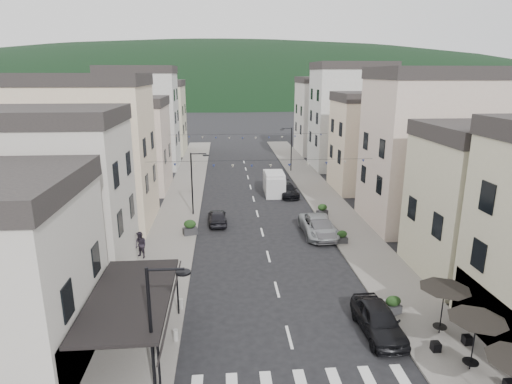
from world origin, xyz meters
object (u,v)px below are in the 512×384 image
at_px(pedestrian_a, 166,273).
at_px(parked_car_b, 320,229).
at_px(parked_car_e, 218,217).
at_px(parked_car_a, 378,320).
at_px(parked_car_d, 287,190).
at_px(delivery_van, 274,183).
at_px(parked_car_c, 319,226).
at_px(pedestrian_b, 141,245).

bearing_deg(pedestrian_a, parked_car_b, 3.14).
height_order(parked_car_b, parked_car_e, parked_car_b).
bearing_deg(parked_car_a, parked_car_e, 114.37).
distance_m(parked_car_e, pedestrian_a, 11.79).
bearing_deg(parked_car_a, parked_car_d, 90.50).
distance_m(parked_car_a, delivery_van, 27.14).
bearing_deg(parked_car_d, parked_car_c, -92.43).
height_order(parked_car_a, delivery_van, delivery_van).
relative_size(parked_car_d, delivery_van, 0.87).
bearing_deg(parked_car_a, delivery_van, 93.19).
bearing_deg(parked_car_a, pedestrian_a, 151.11).
bearing_deg(parked_car_c, delivery_van, 99.05).
height_order(parked_car_b, pedestrian_a, pedestrian_a).
bearing_deg(parked_car_b, parked_car_e, 150.89).
relative_size(parked_car_c, pedestrian_a, 3.61).
relative_size(parked_car_d, pedestrian_b, 2.38).
xyz_separation_m(parked_car_d, pedestrian_a, (-10.66, -19.90, 0.23)).
bearing_deg(pedestrian_b, parked_car_b, 48.13).
xyz_separation_m(parked_car_c, pedestrian_a, (-11.50, -8.01, 0.12)).
height_order(parked_car_c, pedestrian_b, pedestrian_b).
height_order(parked_car_e, delivery_van, delivery_van).
xyz_separation_m(parked_car_d, delivery_van, (-1.31, 1.15, 0.56)).
distance_m(parked_car_e, delivery_van, 11.53).
relative_size(delivery_van, pedestrian_b, 2.72).
distance_m(parked_car_c, pedestrian_b, 14.30).
bearing_deg(pedestrian_a, pedestrian_b, 88.56).
bearing_deg(parked_car_e, parked_car_d, -134.53).
distance_m(parked_car_a, pedestrian_b, 17.19).
height_order(parked_car_a, parked_car_e, parked_car_a).
bearing_deg(parked_car_d, parked_car_a, -94.63).
relative_size(parked_car_b, pedestrian_a, 2.82).
height_order(parked_car_e, pedestrian_b, pedestrian_b).
xyz_separation_m(parked_car_e, pedestrian_b, (-5.43, -7.11, 0.42)).
xyz_separation_m(parked_car_b, pedestrian_a, (-11.50, -7.45, 0.18)).
bearing_deg(pedestrian_a, delivery_van, 36.28).
relative_size(parked_car_b, parked_car_c, 0.78).
bearing_deg(parked_car_c, parked_car_a, -90.34).
distance_m(parked_car_c, delivery_van, 13.23).
bearing_deg(parked_car_b, parked_car_a, -94.05).
relative_size(parked_car_c, pedestrian_b, 2.88).
bearing_deg(delivery_van, pedestrian_a, -112.42).
bearing_deg(parked_car_c, parked_car_d, 93.73).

